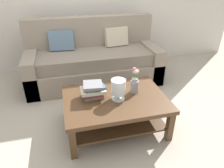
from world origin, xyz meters
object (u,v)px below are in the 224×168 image
(couch, at_px, (94,61))
(book_stack_main, at_px, (93,90))
(coffee_table, at_px, (115,105))
(glass_hurricane_vase, at_px, (118,88))
(flower_pitcher, at_px, (135,82))

(couch, xyz_separation_m, book_stack_main, (-0.21, -1.25, 0.16))
(coffee_table, distance_m, glass_hurricane_vase, 0.27)
(book_stack_main, relative_size, flower_pitcher, 0.87)
(couch, height_order, book_stack_main, couch)
(couch, distance_m, glass_hurricane_vase, 1.39)
(couch, relative_size, glass_hurricane_vase, 8.86)
(coffee_table, xyz_separation_m, glass_hurricane_vase, (0.02, -0.04, 0.26))
(couch, xyz_separation_m, flower_pitcher, (0.29, -1.26, 0.20))
(coffee_table, bearing_deg, flower_pitcher, 13.95)
(coffee_table, bearing_deg, couch, 91.55)
(couch, bearing_deg, coffee_table, -88.45)
(flower_pitcher, bearing_deg, couch, 103.12)
(couch, relative_size, flower_pitcher, 6.65)
(coffee_table, xyz_separation_m, flower_pitcher, (0.26, 0.06, 0.25))
(couch, bearing_deg, flower_pitcher, -76.88)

